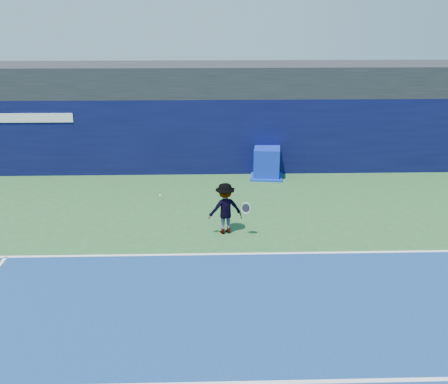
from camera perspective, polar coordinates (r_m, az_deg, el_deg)
The scene contains 8 objects.
ground at distance 11.11m, azimuth -4.21°, elevation -14.29°, with size 80.00×80.00×0.00m, color #285A2A.
baseline at distance 13.68m, azimuth -3.69°, elevation -7.13°, with size 24.00×0.10×0.01m, color white.
service_line at distance 9.53m, azimuth -4.73°, elevation -21.07°, with size 24.00×0.10×0.01m, color white.
stadium_band at distance 20.83m, azimuth -3.15°, elevation 12.77°, with size 36.00×3.00×1.20m, color black.
back_wall_assembly at distance 20.23m, azimuth -3.11°, elevation 6.50°, with size 36.00×1.03×3.00m.
equipment_cart at distance 19.73m, azimuth 4.90°, elevation 3.23°, with size 1.40×1.40×1.20m.
tennis_player at distance 14.65m, azimuth 0.13°, elevation -1.88°, with size 1.29×0.82×1.55m.
tennis_ball at distance 14.55m, azimuth -7.31°, elevation -0.37°, with size 0.06×0.06×0.06m.
Camera 1 is at (0.53, -9.15, 6.28)m, focal length 40.00 mm.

